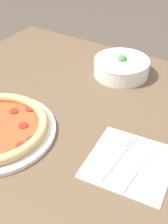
{
  "coord_description": "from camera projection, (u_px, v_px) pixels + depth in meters",
  "views": [
    {
      "loc": [
        0.37,
        -0.52,
        1.33
      ],
      "look_at": [
        -0.01,
        0.08,
        0.79
      ],
      "focal_mm": 50.0,
      "sensor_mm": 36.0,
      "label": 1
    }
  ],
  "objects": [
    {
      "name": "dining_table",
      "position": [
        71.0,
        161.0,
        0.9
      ],
      "size": [
        1.16,
        1.08,
        0.77
      ],
      "color": "brown",
      "rests_on": "ground_plane"
    },
    {
      "name": "bowl",
      "position": [
        122.0,
        66.0,
        1.07
      ],
      "size": [
        0.19,
        0.19,
        0.07
      ],
      "color": "white",
      "rests_on": "dining_table"
    },
    {
      "name": "napkin",
      "position": [
        130.0,
        163.0,
        0.75
      ],
      "size": [
        0.22,
        0.22,
        0.0
      ],
      "color": "white",
      "rests_on": "dining_table"
    },
    {
      "name": "fork",
      "position": [
        119.0,
        157.0,
        0.76
      ],
      "size": [
        0.02,
        0.19,
        0.0
      ],
      "rotation": [
        0.0,
        0.0,
        1.55
      ],
      "color": "silver",
      "rests_on": "napkin"
    },
    {
      "name": "knife",
      "position": [
        138.0,
        168.0,
        0.74
      ],
      "size": [
        0.02,
        0.2,
        0.01
      ],
      "rotation": [
        0.0,
        0.0,
        1.55
      ],
      "color": "silver",
      "rests_on": "napkin"
    }
  ]
}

